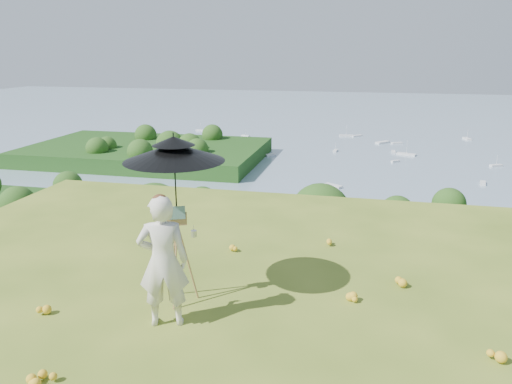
% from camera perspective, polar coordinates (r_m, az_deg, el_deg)
% --- Properties ---
extents(ground, '(14.00, 14.00, 0.00)m').
position_cam_1_polar(ground, '(5.84, 0.99, -19.79)').
color(ground, '#546B1E').
rests_on(ground, ground).
extents(shoreline_tier, '(170.00, 28.00, 8.00)m').
position_cam_1_polar(shoreline_tier, '(88.87, 11.07, -10.63)').
color(shoreline_tier, slate).
rests_on(shoreline_tier, bay_water).
extents(bay_water, '(700.00, 700.00, 0.00)m').
position_cam_1_polar(bay_water, '(247.49, 12.57, 6.95)').
color(bay_water, '#7092A0').
rests_on(bay_water, ground).
extents(peninsula, '(90.00, 60.00, 12.00)m').
position_cam_1_polar(peninsula, '(179.74, -12.44, 5.26)').
color(peninsula, '#15370F').
rests_on(peninsula, bay_water).
extents(slope_trees, '(110.00, 50.00, 6.00)m').
position_cam_1_polar(slope_trees, '(43.72, 10.51, -9.18)').
color(slope_trees, '#244815').
rests_on(slope_trees, forest_slope).
extents(harbor_town, '(110.00, 22.00, 5.00)m').
position_cam_1_polar(harbor_town, '(86.18, 11.30, -6.76)').
color(harbor_town, silver).
rests_on(harbor_town, shoreline_tier).
extents(moored_boats, '(140.00, 140.00, 0.70)m').
position_cam_1_polar(moored_boats, '(170.27, 8.02, 3.29)').
color(moored_boats, silver).
rests_on(moored_boats, bay_water).
extents(wildflowers, '(10.00, 10.50, 0.12)m').
position_cam_1_polar(wildflowers, '(6.01, 1.51, -17.96)').
color(wildflowers, gold).
rests_on(wildflowers, ground).
extents(painter, '(0.73, 0.59, 1.73)m').
position_cam_1_polar(painter, '(6.39, -10.57, -7.80)').
color(painter, white).
rests_on(painter, ground).
extents(field_easel, '(0.70, 0.70, 1.41)m').
position_cam_1_polar(field_easel, '(6.98, -8.86, -7.03)').
color(field_easel, olive).
rests_on(field_easel, ground).
extents(sun_umbrella, '(1.66, 1.66, 1.22)m').
position_cam_1_polar(sun_umbrella, '(6.67, -9.22, 1.54)').
color(sun_umbrella, black).
rests_on(sun_umbrella, field_easel).
extents(painter_cap, '(0.26, 0.29, 0.10)m').
position_cam_1_polar(painter_cap, '(6.11, -10.96, -0.76)').
color(painter_cap, '#C86E7A').
rests_on(painter_cap, painter).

